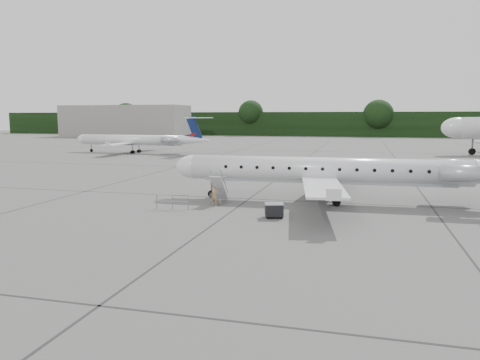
% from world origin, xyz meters
% --- Properties ---
extents(ground, '(320.00, 320.00, 0.00)m').
position_xyz_m(ground, '(0.00, 0.00, 0.00)').
color(ground, '#575755').
rests_on(ground, ground).
extents(treeline, '(260.00, 4.00, 8.00)m').
position_xyz_m(treeline, '(0.00, 130.00, 4.00)').
color(treeline, black).
rests_on(treeline, ground).
extents(terminal_building, '(40.00, 14.00, 10.00)m').
position_xyz_m(terminal_building, '(-70.00, 110.00, 5.00)').
color(terminal_building, gray).
rests_on(terminal_building, ground).
extents(main_regional_jet, '(26.76, 19.61, 6.73)m').
position_xyz_m(main_regional_jet, '(1.76, 7.84, 3.36)').
color(main_regional_jet, silver).
rests_on(main_regional_jet, ground).
extents(airstair, '(0.91, 2.18, 2.11)m').
position_xyz_m(airstair, '(-5.82, 5.56, 1.05)').
color(airstair, silver).
rests_on(airstair, ground).
extents(passenger, '(0.60, 0.45, 1.51)m').
position_xyz_m(passenger, '(-5.78, 4.34, 0.76)').
color(passenger, '#987753').
rests_on(passenger, ground).
extents(safety_railing, '(2.18, 0.46, 1.00)m').
position_xyz_m(safety_railing, '(-8.23, 2.42, 0.50)').
color(safety_railing, gray).
rests_on(safety_railing, ground).
extents(baggage_cart, '(1.33, 1.19, 0.98)m').
position_xyz_m(baggage_cart, '(-0.89, 1.51, 0.49)').
color(baggage_cart, black).
rests_on(baggage_cart, ground).
extents(bg_regional_left, '(24.98, 18.38, 6.40)m').
position_xyz_m(bg_regional_left, '(-35.41, 48.11, 3.20)').
color(bg_regional_left, silver).
rests_on(bg_regional_left, ground).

